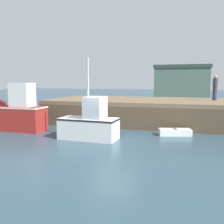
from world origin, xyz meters
TOP-DOWN VIEW (x-y plane):
  - ground at (0.00, 0.00)m, footprint 120.00×160.00m
  - pier at (1.16, 5.65)m, footprint 14.69×6.42m
  - fishing_boat_near_left at (-6.36, 0.88)m, footprint 3.65×1.43m
  - fishing_boat_near_right at (-1.16, -0.05)m, footprint 3.12×1.49m
  - rowboat at (3.07, 2.15)m, footprint 1.87×1.11m
  - dockworker at (5.50, 6.69)m, footprint 0.34×0.34m
  - warehouse at (2.88, 28.38)m, footprint 8.23×5.60m

SIDE VIEW (x-z plane):
  - ground at x=0.00m, z-range -0.10..0.00m
  - rowboat at x=3.07m, z-range -0.02..0.38m
  - fishing_boat_near_right at x=-1.16m, z-range -1.29..2.92m
  - fishing_boat_near_left at x=-6.36m, z-range -0.36..2.56m
  - pier at x=1.16m, z-range 0.54..2.23m
  - dockworker at x=5.50m, z-range 1.69..3.44m
  - warehouse at x=2.88m, z-range 0.02..5.45m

